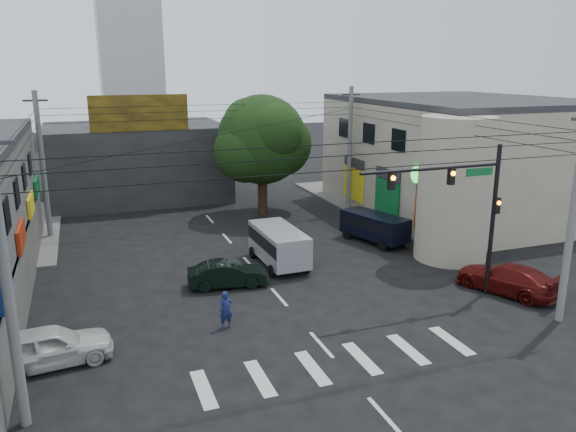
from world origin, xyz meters
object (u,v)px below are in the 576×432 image
traffic_gantry (465,199)px  utility_pole_near_left (7,284)px  maroon_sedan (507,278)px  navy_van (374,228)px  street_tree (262,140)px  traffic_officer (226,310)px  dark_sedan (228,274)px  utility_pole_far_right (350,150)px  utility_pole_near_right (573,217)px  utility_pole_far_left (43,167)px  white_compact (50,346)px  silver_minivan (279,247)px

traffic_gantry → utility_pole_near_left: size_ratio=0.78×
maroon_sedan → navy_van: size_ratio=1.11×
street_tree → navy_van: street_tree is taller
traffic_gantry → maroon_sedan: (2.68, -0.22, -4.12)m
navy_van → traffic_officer: navy_van is taller
dark_sedan → maroon_sedan: (12.44, -5.38, 0.07)m
utility_pole_near_left → utility_pole_far_right: bearing=44.3°
maroon_sedan → traffic_officer: 13.65m
maroon_sedan → traffic_officer: size_ratio=3.30×
utility_pole_near_right → traffic_officer: (-13.62, 4.25, -3.80)m
traffic_gantry → utility_pole_near_left: 18.66m
utility_pole_far_right → utility_pole_far_left: bearing=180.0°
utility_pole_far_left → navy_van: utility_pole_far_left is taller
traffic_gantry → maroon_sedan: size_ratio=1.36×
street_tree → traffic_officer: (-7.12, -17.25, -4.67)m
white_compact → traffic_officer: traffic_officer is taller
utility_pole_far_left → utility_pole_far_right: size_ratio=1.00×
street_tree → utility_pole_near_right: bearing=-73.2°
utility_pole_near_left → dark_sedan: (8.56, 8.66, -3.96)m
utility_pole_near_right → utility_pole_far_left: bearing=135.7°
maroon_sedan → traffic_officer: bearing=-27.0°
white_compact → maroon_sedan: (20.39, -0.24, -0.04)m
maroon_sedan → silver_minivan: silver_minivan is taller
utility_pole_far_right → silver_minivan: utility_pole_far_right is taller
utility_pole_far_left → utility_pole_far_right: (21.00, 0.00, 0.00)m
traffic_officer → utility_pole_near_right: bearing=-22.6°
dark_sedan → utility_pole_far_right: bearing=-38.2°
traffic_gantry → utility_pole_far_right: bearing=81.1°
utility_pole_far_right → navy_van: utility_pole_far_right is taller
navy_van → traffic_officer: (-11.51, -8.33, -0.09)m
traffic_gantry → utility_pole_far_right: (2.68, 17.00, -0.23)m
white_compact → silver_minivan: bearing=-64.0°
street_tree → traffic_gantry: street_tree is taller
utility_pole_near_left → dark_sedan: size_ratio=2.26×
street_tree → maroon_sedan: size_ratio=1.64×
utility_pole_far_right → maroon_sedan: size_ratio=1.74×
utility_pole_near_left → traffic_officer: utility_pole_near_left is taller
utility_pole_far_left → maroon_sedan: utility_pole_far_left is taller
dark_sedan → utility_pole_far_left: bearing=44.0°
utility_pole_far_left → white_compact: 17.43m
traffic_gantry → utility_pole_far_right: utility_pole_far_right is taller
navy_van → maroon_sedan: bearing=175.2°
maroon_sedan → utility_pole_far_right: bearing=-112.9°
utility_pole_near_left → silver_minivan: size_ratio=1.93×
dark_sedan → maroon_sedan: maroon_sedan is taller
utility_pole_far_left → traffic_officer: bearing=-65.6°
utility_pole_near_left → maroon_sedan: utility_pole_near_left is taller
utility_pole_far_left → utility_pole_near_right: bearing=-44.3°
silver_minivan → utility_pole_near_right: bearing=-141.3°
dark_sedan → white_compact: (-7.95, -5.14, 0.11)m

